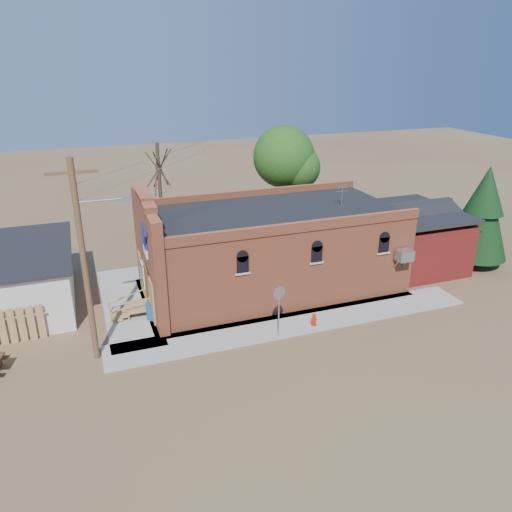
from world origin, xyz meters
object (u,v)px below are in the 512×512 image
object	(u,v)px
stop_sign	(279,298)
trash_barrel	(152,311)
fire_hydrant	(314,319)
brick_bar	(267,250)
utility_pole	(85,259)

from	to	relation	value
stop_sign	trash_barrel	distance (m)	6.81
fire_hydrant	stop_sign	distance (m)	2.72
brick_bar	fire_hydrant	xyz separation A→B (m)	(0.54, -5.13, -1.94)
brick_bar	utility_pole	bearing A→B (deg)	-156.31
fire_hydrant	brick_bar	bearing A→B (deg)	108.09
fire_hydrant	utility_pole	bearing A→B (deg)	-172.58
fire_hydrant	trash_barrel	bearing A→B (deg)	167.38
stop_sign	trash_barrel	size ratio (longest dim) A/B	2.97
utility_pole	trash_barrel	xyz separation A→B (m)	(2.84, 2.60, -4.24)
brick_bar	fire_hydrant	bearing A→B (deg)	-83.96
brick_bar	stop_sign	bearing A→B (deg)	-105.49
utility_pole	stop_sign	size ratio (longest dim) A/B	3.36
brick_bar	utility_pole	xyz separation A→B (m)	(-9.79, -4.29, 2.43)
brick_bar	fire_hydrant	world-z (taller)	brick_bar
fire_hydrant	trash_barrel	size ratio (longest dim) A/B	0.72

